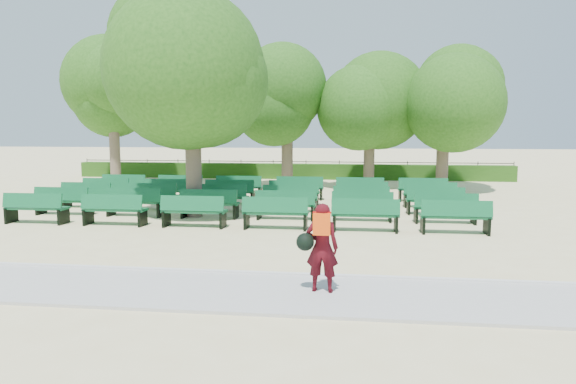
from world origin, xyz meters
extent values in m
plane|color=beige|center=(0.00, 0.00, 0.00)|extent=(120.00, 120.00, 0.00)
cube|color=#AEADAA|center=(0.00, -7.40, 0.03)|extent=(30.00, 2.20, 0.06)
cube|color=silver|center=(0.00, -6.25, 0.05)|extent=(30.00, 0.12, 0.10)
cube|color=#275215|center=(0.00, 14.00, 0.45)|extent=(26.00, 0.70, 0.90)
cube|color=#0F5A30|center=(0.23, 1.99, 0.49)|extent=(2.02, 0.71, 0.07)
cube|color=#0F5A30|center=(0.23, 1.76, 0.77)|extent=(1.98, 0.31, 0.46)
cylinder|color=brown|center=(-1.63, 0.55, 1.84)|extent=(0.54, 0.54, 3.67)
ellipsoid|color=#2C5E19|center=(-1.63, 0.55, 5.10)|extent=(5.20, 5.20, 4.68)
imported|color=#40090F|center=(3.22, -7.24, 0.88)|extent=(0.63, 0.45, 1.64)
cube|color=#FF4E0D|center=(3.22, -7.42, 1.35)|extent=(0.31, 0.15, 0.38)
sphere|color=black|center=(2.91, -7.29, 0.99)|extent=(0.33, 0.33, 0.33)
camera|label=1|loc=(3.73, -16.38, 3.05)|focal=32.00mm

